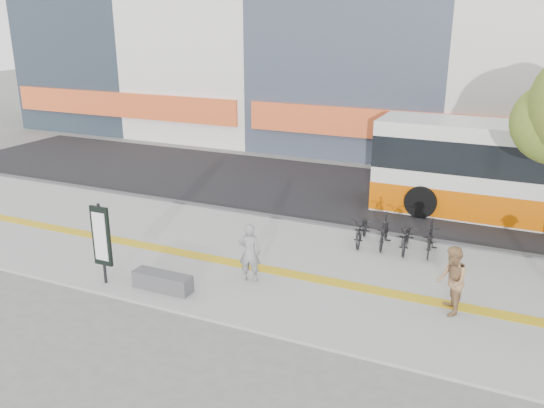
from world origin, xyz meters
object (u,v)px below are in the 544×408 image
at_px(seated_woman, 250,253).
at_px(pedestrian_tan, 451,281).
at_px(bench, 163,281).
at_px(signboard, 101,237).

distance_m(seated_woman, pedestrian_tan, 5.06).
xyz_separation_m(bench, seated_woman, (1.80, 1.40, 0.58)).
bearing_deg(pedestrian_tan, signboard, -92.49).
xyz_separation_m(signboard, seated_woman, (3.40, 1.71, -0.49)).
xyz_separation_m(bench, pedestrian_tan, (6.85, 1.81, 0.61)).
distance_m(bench, seated_woman, 2.35).
height_order(signboard, pedestrian_tan, signboard).
bearing_deg(signboard, seated_woman, 26.64).
bearing_deg(pedestrian_tan, bench, -91.74).
bearing_deg(seated_woman, signboard, 14.42).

